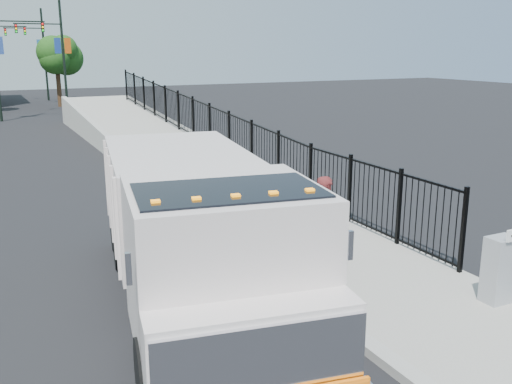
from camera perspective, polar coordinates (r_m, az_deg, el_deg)
name	(u,v)px	position (r m, az deg, el deg)	size (l,w,h in m)	color
ground	(266,273)	(12.34, 0.99, -8.14)	(120.00, 120.00, 0.00)	black
sidewalk	(398,289)	(11.80, 14.04, -9.37)	(3.55, 12.00, 0.12)	#9E998E
curb	(316,307)	(10.73, 6.00, -11.36)	(0.30, 12.00, 0.16)	#ADAAA3
ramp	(151,149)	(27.56, -10.46, 4.22)	(3.95, 24.00, 1.70)	#9E998E
iron_fence	(210,140)	(24.12, -4.62, 5.17)	(0.10, 28.00, 1.80)	black
truck	(196,225)	(10.19, -6.02, -3.34)	(4.08, 8.82, 2.91)	black
worker	(325,219)	(12.49, 6.93, -2.71)	(0.70, 0.46, 1.92)	maroon
utility_cabinet	(500,270)	(11.47, 23.17, -7.15)	(0.55, 0.40, 1.25)	gray
debris	(346,249)	(13.45, 9.02, -5.67)	(0.29, 0.29, 0.07)	silver
light_pole_1	(59,52)	(44.91, -19.12, 13.10)	(3.78, 0.22, 8.00)	black
light_pole_3	(41,51)	(55.41, -20.73, 13.06)	(3.78, 0.22, 8.00)	black
tree_1	(56,57)	(49.30, -19.34, 12.63)	(2.52, 2.52, 5.26)	#382314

